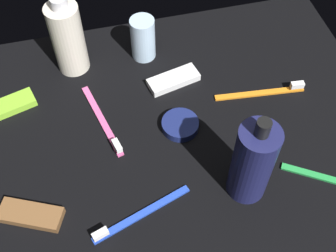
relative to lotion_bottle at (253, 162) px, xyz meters
The scene contains 11 objects.
ground_plane 19.20cm from the lotion_bottle, 52.82° to the right, with size 84.00×64.00×1.20cm, color black.
lotion_bottle is the anchor object (origin of this frame).
bodywash_bottle 43.42cm from the lotion_bottle, 54.72° to the right, with size 6.42×6.42×17.35cm.
deodorant_stick 36.79cm from the lotion_bottle, 73.15° to the right, with size 5.00×5.00×9.43cm, color silver.
toothbrush_orange 23.03cm from the lotion_bottle, 119.97° to the right, with size 18.03×2.98×2.10cm.
toothbrush_blue 20.79cm from the lotion_bottle, ahead, with size 17.48×6.72×2.10cm.
toothbrush_pink 29.52cm from the lotion_bottle, 41.26° to the right, with size 5.41×17.78×2.10cm.
snack_bar_brown 36.86cm from the lotion_bottle, ahead, with size 10.40×4.00×1.50cm, color brown.
snack_bar_lime 47.92cm from the lotion_bottle, 34.92° to the right, with size 10.40×4.00×1.50cm, color #8CD133.
snack_bar_white 27.78cm from the lotion_bottle, 76.81° to the right, with size 10.40×4.00×1.50cm, color white.
cream_tin_left 18.26cm from the lotion_bottle, 62.68° to the right, with size 6.97×6.97×1.62cm, color navy.
Camera 1 is at (11.04, 44.75, 67.46)cm, focal length 47.01 mm.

